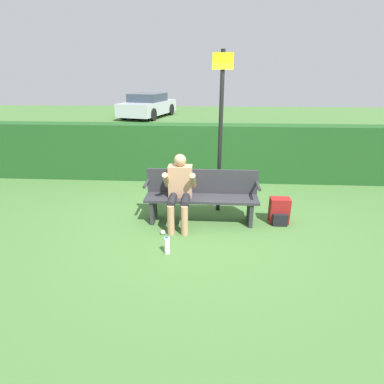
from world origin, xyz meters
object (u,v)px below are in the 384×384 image
Objects in this scene: park_bench at (202,195)px; water_bottle at (167,245)px; person_seated at (180,188)px; parked_car at (148,106)px; backpack at (279,211)px; signpost at (221,128)px.

water_bottle is (-0.44, -1.06, -0.34)m from park_bench.
water_bottle is at bearing -95.79° from person_seated.
parked_car reaches higher than person_seated.
backpack reaches higher than water_bottle.
backpack is at bearing -0.68° from park_bench.
person_seated is at bearing 84.21° from water_bottle.
park_bench is at bearing -124.10° from signpost.
person_seated reaches higher than backpack.
backpack is at bearing 4.55° from person_seated.
backpack is 0.16× the size of signpost.
park_bench is at bearing -150.91° from parked_car.
water_bottle is 0.10× the size of signpost.
backpack is at bearing 30.87° from water_bottle.
park_bench is at bearing 22.79° from person_seated.
signpost is (-1.01, 0.45, 1.29)m from backpack.
backpack is 1.66× the size of water_bottle.
water_bottle is at bearing -149.13° from backpack.
person_seated is at bearing -175.45° from backpack.
person_seated is 2.66× the size of backpack.
person_seated is 0.25× the size of parked_car.
park_bench is 1.16m from signpost.
parked_car is (-3.83, 12.80, -0.84)m from signpost.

